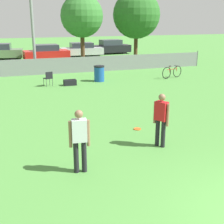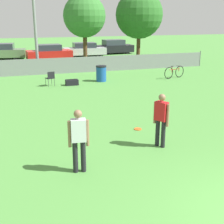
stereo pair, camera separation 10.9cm
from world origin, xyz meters
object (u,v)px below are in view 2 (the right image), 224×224
(folding_chair_sideline, at_px, (50,77))
(trash_bin, at_px, (101,73))
(gear_bag_sideline, at_px, (72,82))
(parked_car_olive, at_px, (1,52))
(player_receiver_white, at_px, (79,137))
(parked_car_red, at_px, (49,53))
(parked_car_dark, at_px, (114,47))
(player_thrower_red, at_px, (161,117))
(tree_far_right, at_px, (139,15))
(frisbee_disc, at_px, (138,129))
(bicycle_sideline, at_px, (174,72))
(parked_car_silver, at_px, (84,50))
(tree_near_pole, at_px, (84,16))

(folding_chair_sideline, xyz_separation_m, trash_bin, (3.14, 0.44, -0.02))
(gear_bag_sideline, relative_size, parked_car_olive, 0.16)
(player_receiver_white, bearing_deg, parked_car_olive, 102.79)
(parked_car_red, relative_size, parked_car_dark, 0.96)
(player_thrower_red, distance_m, trash_bin, 10.36)
(player_receiver_white, xyz_separation_m, trash_bin, (3.88, 11.10, -0.45))
(folding_chair_sideline, relative_size, parked_car_dark, 0.20)
(tree_far_right, distance_m, frisbee_disc, 17.09)
(trash_bin, bearing_deg, bicycle_sideline, -5.85)
(tree_far_right, xyz_separation_m, trash_bin, (-5.27, -6.61, -3.48))
(trash_bin, bearing_deg, parked_car_dark, 68.40)
(gear_bag_sideline, bearing_deg, trash_bin, 16.37)
(tree_far_right, relative_size, player_thrower_red, 3.62)
(parked_car_silver, bearing_deg, tree_far_right, -61.97)
(frisbee_disc, bearing_deg, parked_car_olive, 101.82)
(tree_far_right, distance_m, parked_car_red, 8.84)
(player_thrower_red, height_order, parked_car_silver, player_thrower_red)
(tree_far_right, relative_size, player_receiver_white, 3.62)
(player_receiver_white, distance_m, bicycle_sideline, 13.70)
(bicycle_sideline, distance_m, parked_car_dark, 14.70)
(trash_bin, xyz_separation_m, parked_car_red, (-1.69, 10.96, 0.20))
(player_receiver_white, distance_m, parked_car_red, 22.17)
(player_thrower_red, bearing_deg, player_receiver_white, -103.30)
(player_thrower_red, xyz_separation_m, parked_car_dark, (6.82, 24.46, -0.23))
(player_thrower_red, bearing_deg, folding_chair_sideline, 160.77)
(frisbee_disc, relative_size, parked_car_olive, 0.06)
(parked_car_red, xyz_separation_m, parked_car_silver, (3.78, 1.94, -0.03))
(tree_far_right, relative_size, parked_car_olive, 1.29)
(parked_car_red, relative_size, parked_car_silver, 0.97)
(parked_car_dark, bearing_deg, folding_chair_sideline, -124.73)
(player_receiver_white, relative_size, bicycle_sideline, 0.98)
(tree_far_right, bearing_deg, folding_chair_sideline, -140.02)
(tree_far_right, height_order, gear_bag_sideline, tree_far_right)
(tree_near_pole, bearing_deg, player_receiver_white, -104.34)
(tree_near_pole, relative_size, tree_far_right, 0.93)
(parked_car_olive, bearing_deg, player_receiver_white, -77.56)
(trash_bin, bearing_deg, player_thrower_red, -96.69)
(bicycle_sideline, distance_m, parked_car_red, 13.15)
(trash_bin, relative_size, parked_car_red, 0.23)
(folding_chair_sideline, xyz_separation_m, parked_car_olive, (-2.68, 13.59, 0.21))
(gear_bag_sideline, xyz_separation_m, parked_car_olive, (-3.88, 13.73, 0.55))
(player_receiver_white, relative_size, parked_car_silver, 0.39)
(bicycle_sideline, relative_size, parked_car_olive, 0.36)
(player_receiver_white, height_order, bicycle_sideline, player_receiver_white)
(gear_bag_sideline, height_order, parked_car_red, parked_car_red)
(folding_chair_sideline, bearing_deg, bicycle_sideline, 162.56)
(frisbee_disc, bearing_deg, tree_near_pole, 83.23)
(player_thrower_red, height_order, trash_bin, player_thrower_red)
(frisbee_disc, relative_size, parked_car_silver, 0.06)
(player_receiver_white, relative_size, parked_car_dark, 0.38)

